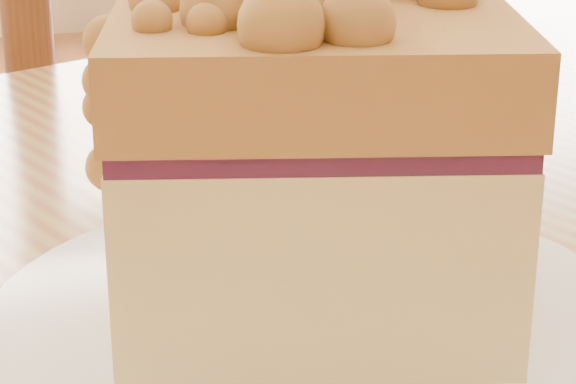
# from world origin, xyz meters

# --- Properties ---
(cafe_chair_main) EXTENTS (0.45, 0.45, 0.97)m
(cafe_chair_main) POSITION_xyz_m (0.13, 0.94, 0.49)
(cafe_chair_main) COLOR #5C3119
(cafe_chair_main) RESTS_ON ground
(plate) EXTENTS (0.23, 0.23, 0.02)m
(plate) POSITION_xyz_m (0.00, 0.27, 0.76)
(plate) COLOR white
(plate) RESTS_ON cafe_table_main
(cake_slice) EXTENTS (0.15, 0.13, 0.12)m
(cake_slice) POSITION_xyz_m (0.00, 0.27, 0.83)
(cake_slice) COLOR #FFD790
(cake_slice) RESTS_ON plate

